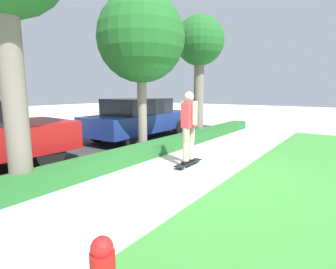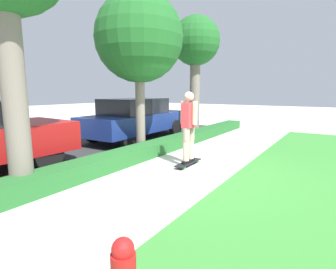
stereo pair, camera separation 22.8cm
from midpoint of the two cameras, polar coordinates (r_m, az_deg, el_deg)
ground_plane at (r=6.03m, az=2.69°, el=-8.11°), size 60.00×60.00×0.00m
street_asphalt at (r=8.86m, az=-21.39°, el=-3.04°), size 15.56×5.00×0.01m
hedge_row at (r=6.90m, az=-8.83°, el=-4.39°), size 15.56×0.60×0.36m
skateboard at (r=6.50m, az=3.41°, el=-6.16°), size 0.99×0.24×0.08m
skater_person at (r=6.32m, az=3.49°, el=2.01°), size 0.50×0.44×1.72m
tree_mid at (r=7.84m, az=-7.20°, el=19.98°), size 2.47×2.47×4.52m
tree_far at (r=10.62m, az=5.36°, el=18.86°), size 1.87×1.87×4.65m
parked_car_middle at (r=10.14m, az=-7.54°, el=3.57°), size 4.78×1.97×1.54m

